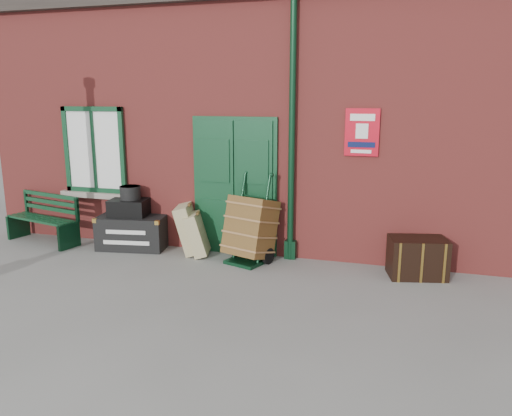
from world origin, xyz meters
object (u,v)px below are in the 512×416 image
at_px(porter_trolley, 250,229).
at_px(dark_trunk, 417,257).
at_px(bench, 45,217).
at_px(houdini_trunk, 133,232).

distance_m(porter_trolley, dark_trunk, 2.54).
distance_m(bench, dark_trunk, 6.39).
height_order(porter_trolley, dark_trunk, porter_trolley).
bearing_deg(houdini_trunk, bench, 174.57).
height_order(bench, dark_trunk, bench).
height_order(houdini_trunk, dark_trunk, dark_trunk).
distance_m(houdini_trunk, porter_trolley, 2.18).
bearing_deg(porter_trolley, houdini_trunk, -163.47).
relative_size(houdini_trunk, porter_trolley, 0.82).
bearing_deg(houdini_trunk, dark_trunk, -9.97).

